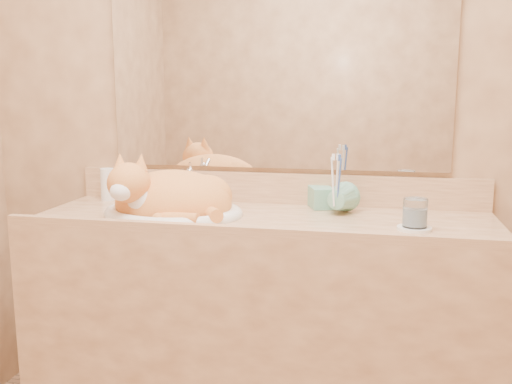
% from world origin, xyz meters
% --- Properties ---
extents(wall_back, '(2.40, 0.02, 2.50)m').
position_xyz_m(wall_back, '(0.00, 1.00, 1.25)').
color(wall_back, '#8B603F').
rests_on(wall_back, ground).
extents(vanity_counter, '(1.60, 0.55, 0.85)m').
position_xyz_m(vanity_counter, '(0.00, 0.72, 0.42)').
color(vanity_counter, '#996844').
rests_on(vanity_counter, floor).
extents(mirror, '(1.30, 0.02, 0.80)m').
position_xyz_m(mirror, '(0.00, 0.99, 1.39)').
color(mirror, white).
rests_on(mirror, wall_back).
extents(sink_basin, '(0.54, 0.48, 0.15)m').
position_xyz_m(sink_basin, '(-0.32, 0.70, 0.93)').
color(sink_basin, white).
rests_on(sink_basin, vanity_counter).
extents(faucet, '(0.06, 0.11, 0.15)m').
position_xyz_m(faucet, '(-0.32, 0.89, 0.93)').
color(faucet, white).
rests_on(faucet, vanity_counter).
extents(cat, '(0.45, 0.38, 0.23)m').
position_xyz_m(cat, '(-0.33, 0.70, 0.92)').
color(cat, orange).
rests_on(cat, sink_basin).
extents(soap_dispenser, '(0.10, 0.10, 0.18)m').
position_xyz_m(soap_dispenser, '(0.20, 0.89, 0.94)').
color(soap_dispenser, '#6BAC90').
rests_on(soap_dispenser, vanity_counter).
extents(toothbrush_cup, '(0.14, 0.14, 0.10)m').
position_xyz_m(toothbrush_cup, '(0.25, 0.80, 0.90)').
color(toothbrush_cup, '#6BAC90').
rests_on(toothbrush_cup, vanity_counter).
extents(toothbrushes, '(0.04, 0.04, 0.22)m').
position_xyz_m(toothbrushes, '(0.25, 0.80, 0.98)').
color(toothbrushes, white).
rests_on(toothbrushes, toothbrush_cup).
extents(saucer, '(0.11, 0.11, 0.01)m').
position_xyz_m(saucer, '(0.51, 0.65, 0.85)').
color(saucer, white).
rests_on(saucer, vanity_counter).
extents(water_glass, '(0.08, 0.08, 0.09)m').
position_xyz_m(water_glass, '(0.51, 0.65, 0.91)').
color(water_glass, silver).
rests_on(water_glass, saucer).
extents(lotion_bottle, '(0.05, 0.05, 0.13)m').
position_xyz_m(lotion_bottle, '(-0.67, 0.91, 0.91)').
color(lotion_bottle, white).
rests_on(lotion_bottle, vanity_counter).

